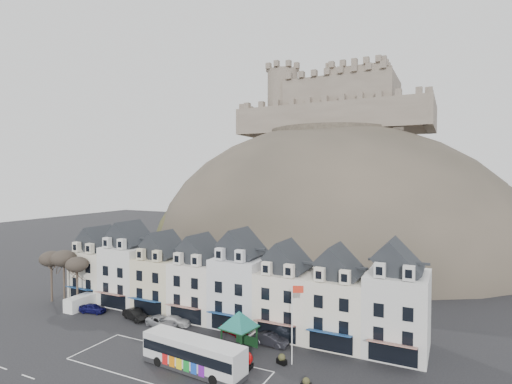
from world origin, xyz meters
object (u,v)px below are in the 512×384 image
bus_shelter (239,320)px  car_silver (162,322)px  white_van (80,303)px  car_white (175,321)px  car_black (135,315)px  red_buoy (246,360)px  flagpole (293,318)px  car_navy (93,308)px  bus (193,353)px  car_maroon (234,328)px  car_charcoal (270,339)px

bus_shelter → car_silver: bus_shelter is taller
white_van → car_white: bearing=2.1°
white_van → car_black: 10.74m
red_buoy → car_silver: (-15.60, 5.24, -0.23)m
flagpole → car_navy: flagpole is taller
bus → car_maroon: 10.51m
bus_shelter → bus: bearing=-95.8°
bus_shelter → car_navy: bus_shelter is taller
car_charcoal → car_navy: bearing=94.0°
bus → car_maroon: bearing=100.6°
car_black → car_maroon: (15.00, 1.88, -0.02)m
car_silver → car_charcoal: 15.56m
car_white → car_charcoal: car_charcoal is taller
bus → car_charcoal: bus is taller
car_silver → car_black: bearing=99.7°
car_black → car_white: (6.40, 0.75, -0.11)m
car_silver → car_maroon: car_maroon is taller
red_buoy → car_navy: bearing=169.8°
car_black → car_silver: size_ratio=0.92×
car_navy → car_black: size_ratio=0.89×
red_buoy → white_van: white_van is taller
bus → car_silver: 13.50m
bus_shelter → car_maroon: (-2.87, 3.80, -2.81)m
flagpole → car_navy: 33.00m
car_navy → car_maroon: size_ratio=0.95×
car_white → bus: bearing=-149.1°
car_maroon → bus_shelter: bearing=-123.2°
bus_shelter → flagpole: (7.02, -0.73, 1.53)m
car_silver → car_white: 1.76m
bus → bus_shelter: 7.06m
car_white → car_navy: bearing=80.4°
car_navy → car_black: 7.77m
car_navy → car_silver: 12.95m
bus → red_buoy: bus is taller
car_navy → car_black: (7.75, 0.62, 0.06)m
car_white → bus_shelter: bearing=-118.2°
car_black → car_white: size_ratio=1.04×
red_buoy → car_charcoal: 6.46m
bus → bus_shelter: (1.86, 6.60, 1.67)m
flagpole → car_silver: flagpole is taller
flagpole → car_maroon: bearing=155.4°
car_maroon → car_black: bearing=116.8°
bus → car_charcoal: bearing=68.0°
white_van → car_black: (10.73, 0.41, -0.28)m
car_charcoal → car_white: bearing=91.1°
bus → white_van: bearing=168.1°
bus_shelter → car_navy: size_ratio=1.75×
car_navy → red_buoy: bearing=-111.8°
white_van → car_white: white_van is taller
car_navy → car_charcoal: (28.46, 1.31, 0.05)m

